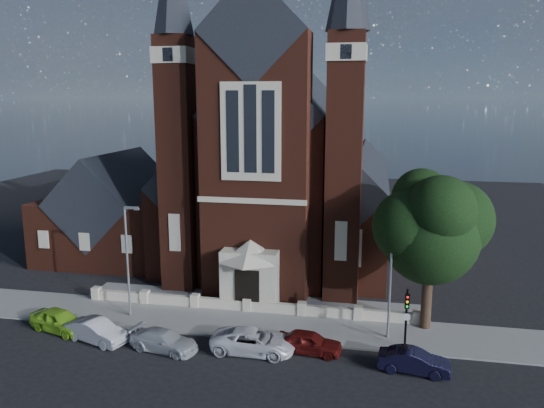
# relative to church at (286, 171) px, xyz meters

# --- Properties ---
(ground) EXTENTS (120.00, 120.00, 0.00)m
(ground) POSITION_rel_church_xyz_m (0.00, -7.94, -8.19)
(ground) COLOR black
(ground) RESTS_ON ground
(pavement_strip) EXTENTS (60.00, 5.00, 0.12)m
(pavement_strip) POSITION_rel_church_xyz_m (0.00, -18.44, -8.19)
(pavement_strip) COLOR gray
(pavement_strip) RESTS_ON ground
(forecourt_paving) EXTENTS (26.00, 3.00, 0.14)m
(forecourt_paving) POSITION_rel_church_xyz_m (0.00, -14.44, -8.19)
(forecourt_paving) COLOR gray
(forecourt_paving) RESTS_ON ground
(forecourt_wall) EXTENTS (24.00, 0.40, 0.90)m
(forecourt_wall) POSITION_rel_church_xyz_m (0.00, -16.44, -8.19)
(forecourt_wall) COLOR #C0B098
(forecourt_wall) RESTS_ON ground
(church) EXTENTS (20.01, 34.90, 29.20)m
(church) POSITION_rel_church_xyz_m (0.00, 0.00, 0.00)
(church) COLOR #522215
(church) RESTS_ON ground
(parish_hall) EXTENTS (12.00, 12.20, 10.24)m
(parish_hall) POSITION_rel_church_xyz_m (-16.00, -4.94, -4.17)
(parish_hall) COLOR #522215
(parish_hall) RESTS_ON ground
(street_tree) EXTENTS (6.40, 6.60, 10.70)m
(street_tree) POSITION_rel_church_xyz_m (12.60, -17.23, -1.23)
(street_tree) COLOR black
(street_tree) RESTS_ON ground
(street_lamp_left) EXTENTS (1.16, 0.22, 8.09)m
(street_lamp_left) POSITION_rel_church_xyz_m (-7.91, -18.94, -3.59)
(street_lamp_left) COLOR gray
(street_lamp_left) RESTS_ON ground
(street_lamp_right) EXTENTS (1.16, 0.22, 8.09)m
(street_lamp_right) POSITION_rel_church_xyz_m (10.09, -18.94, -3.59)
(street_lamp_right) COLOR gray
(street_lamp_right) RESTS_ON ground
(traffic_signal) EXTENTS (0.28, 0.42, 4.00)m
(traffic_signal) POSITION_rel_church_xyz_m (11.00, -20.52, -5.60)
(traffic_signal) COLOR black
(traffic_signal) RESTS_ON ground
(car_lime_van) EXTENTS (4.75, 2.99, 1.51)m
(car_lime_van) POSITION_rel_church_xyz_m (-11.58, -22.02, -7.43)
(car_lime_van) COLOR #8CD129
(car_lime_van) RESTS_ON ground
(car_silver_a) EXTENTS (4.63, 2.77, 1.44)m
(car_silver_a) POSITION_rel_church_xyz_m (-8.34, -22.99, -7.47)
(car_silver_a) COLOR #B3B5BB
(car_silver_a) RESTS_ON ground
(car_silver_b) EXTENTS (4.69, 2.63, 1.28)m
(car_silver_b) POSITION_rel_church_xyz_m (-3.64, -23.29, -7.54)
(car_silver_b) COLOR #B3B5BB
(car_silver_b) RESTS_ON ground
(car_white_suv) EXTENTS (5.24, 2.47, 1.45)m
(car_white_suv) POSITION_rel_church_xyz_m (1.85, -22.46, -7.46)
(car_white_suv) COLOR white
(car_white_suv) RESTS_ON ground
(car_dark_red) EXTENTS (4.19, 2.02, 1.38)m
(car_dark_red) POSITION_rel_church_xyz_m (5.22, -21.86, -7.50)
(car_dark_red) COLOR #59110F
(car_dark_red) RESTS_ON ground
(car_navy) EXTENTS (4.20, 1.88, 1.34)m
(car_navy) POSITION_rel_church_xyz_m (11.38, -23.07, -7.52)
(car_navy) COLOR black
(car_navy) RESTS_ON ground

